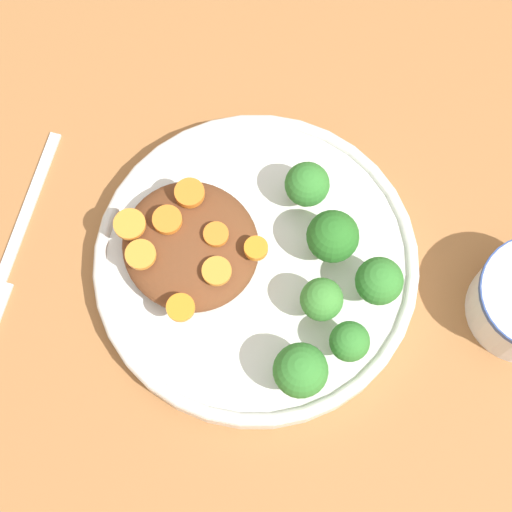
% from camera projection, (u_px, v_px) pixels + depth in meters
% --- Properties ---
extents(ground_plane, '(4.00, 4.00, 0.00)m').
position_uv_depth(ground_plane, '(256.00, 269.00, 0.74)').
color(ground_plane, '#9E6638').
extents(plate, '(0.28, 0.28, 0.03)m').
position_uv_depth(plate, '(256.00, 264.00, 0.73)').
color(plate, silver).
rests_on(plate, ground_plane).
extents(stew_mound, '(0.12, 0.11, 0.03)m').
position_uv_depth(stew_mound, '(191.00, 246.00, 0.71)').
color(stew_mound, brown).
rests_on(stew_mound, plate).
extents(broccoli_floret_0, '(0.03, 0.03, 0.05)m').
position_uv_depth(broccoli_floret_0, '(321.00, 300.00, 0.68)').
color(broccoli_floret_0, '#759E51').
rests_on(broccoli_floret_0, plate).
extents(broccoli_floret_1, '(0.04, 0.04, 0.06)m').
position_uv_depth(broccoli_floret_1, '(300.00, 371.00, 0.66)').
color(broccoli_floret_1, '#7FA85B').
rests_on(broccoli_floret_1, plate).
extents(broccoli_floret_2, '(0.04, 0.04, 0.05)m').
position_uv_depth(broccoli_floret_2, '(379.00, 281.00, 0.68)').
color(broccoli_floret_2, '#7FA85B').
rests_on(broccoli_floret_2, plate).
extents(broccoli_floret_3, '(0.04, 0.04, 0.05)m').
position_uv_depth(broccoli_floret_3, '(307.00, 185.00, 0.71)').
color(broccoli_floret_3, '#759E51').
rests_on(broccoli_floret_3, plate).
extents(broccoli_floret_4, '(0.04, 0.04, 0.06)m').
position_uv_depth(broccoli_floret_4, '(333.00, 237.00, 0.69)').
color(broccoli_floret_4, '#7FA85B').
rests_on(broccoli_floret_4, plate).
extents(broccoli_floret_5, '(0.03, 0.03, 0.05)m').
position_uv_depth(broccoli_floret_5, '(349.00, 342.00, 0.67)').
color(broccoli_floret_5, '#759E51').
rests_on(broccoli_floret_5, plate).
extents(carrot_slice_0, '(0.02, 0.02, 0.00)m').
position_uv_depth(carrot_slice_0, '(217.00, 271.00, 0.68)').
color(carrot_slice_0, orange).
rests_on(carrot_slice_0, stew_mound).
extents(carrot_slice_1, '(0.03, 0.03, 0.01)m').
position_uv_depth(carrot_slice_1, '(190.00, 193.00, 0.70)').
color(carrot_slice_1, orange).
rests_on(carrot_slice_1, stew_mound).
extents(carrot_slice_2, '(0.02, 0.02, 0.00)m').
position_uv_depth(carrot_slice_2, '(216.00, 234.00, 0.69)').
color(carrot_slice_2, orange).
rests_on(carrot_slice_2, stew_mound).
extents(carrot_slice_3, '(0.02, 0.02, 0.01)m').
position_uv_depth(carrot_slice_3, '(167.00, 220.00, 0.70)').
color(carrot_slice_3, orange).
rests_on(carrot_slice_3, stew_mound).
extents(carrot_slice_4, '(0.03, 0.03, 0.00)m').
position_uv_depth(carrot_slice_4, '(141.00, 255.00, 0.69)').
color(carrot_slice_4, orange).
rests_on(carrot_slice_4, stew_mound).
extents(carrot_slice_5, '(0.02, 0.02, 0.00)m').
position_uv_depth(carrot_slice_5, '(179.00, 306.00, 0.67)').
color(carrot_slice_5, orange).
rests_on(carrot_slice_5, stew_mound).
extents(carrot_slice_6, '(0.02, 0.02, 0.01)m').
position_uv_depth(carrot_slice_6, '(251.00, 246.00, 0.69)').
color(carrot_slice_6, orange).
rests_on(carrot_slice_6, stew_mound).
extents(carrot_slice_7, '(0.03, 0.03, 0.00)m').
position_uv_depth(carrot_slice_7, '(130.00, 224.00, 0.70)').
color(carrot_slice_7, orange).
rests_on(carrot_slice_7, stew_mound).
extents(fork, '(0.13, 0.18, 0.01)m').
position_uv_depth(fork, '(8.00, 259.00, 0.74)').
color(fork, silver).
rests_on(fork, ground_plane).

